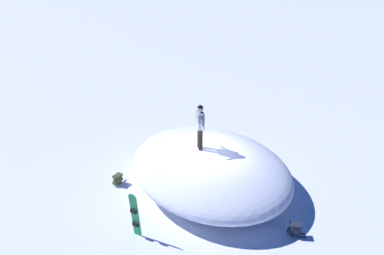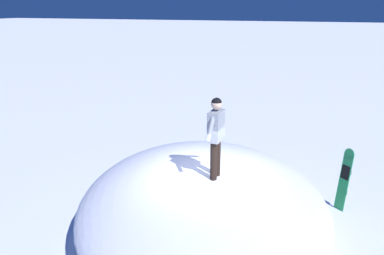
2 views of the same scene
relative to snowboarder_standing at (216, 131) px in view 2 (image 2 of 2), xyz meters
name	(u,v)px [view 2 (image 2 of 2)]	position (x,y,z in m)	size (l,w,h in m)	color
ground	(206,231)	(-0.19, -0.23, -2.42)	(240.00, 240.00, 0.00)	white
snow_mound	(203,202)	(-0.18, -0.31, -1.70)	(5.19, 6.43, 1.45)	white
snowboarder_standing	(216,131)	(0.00, 0.00, 0.00)	(1.00, 0.25, 1.63)	black
snowboard_primary_upright	(345,179)	(-2.21, 2.60, -1.61)	(0.30, 0.30, 1.57)	#1E8C47
backpack_near	(184,158)	(-3.39, -1.96, -2.19)	(0.40, 0.60, 0.45)	#1E2333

